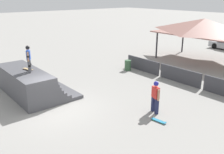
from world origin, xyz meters
TOP-DOWN VIEW (x-y plane):
  - ground_plane at (0.00, 0.00)m, footprint 160.00×160.00m
  - quarter_pipe_ramp at (-2.91, -0.21)m, footprint 5.18×3.41m
  - skater_on_deck at (-2.35, -0.33)m, footprint 0.66×0.43m
  - skateboard_on_deck at (-2.79, -0.27)m, footprint 0.83×0.40m
  - bystander_walking at (3.70, 3.90)m, footprint 0.69×0.36m
  - skateboard_on_ground at (4.56, 3.27)m, footprint 0.82×0.30m
  - barrier_fence at (1.61, 8.92)m, footprint 10.64×0.12m
  - pavilion_shelter at (-0.73, 15.36)m, footprint 8.45×5.01m
  - trash_bin at (-2.95, 8.12)m, footprint 0.52×0.52m

SIDE VIEW (x-z plane):
  - ground_plane at x=0.00m, z-range 0.00..0.00m
  - skateboard_on_ground at x=4.56m, z-range 0.01..0.10m
  - trash_bin at x=-2.95m, z-range 0.00..0.85m
  - barrier_fence at x=1.61m, z-range 0.00..1.05m
  - quarter_pipe_ramp at x=-2.91m, z-range -0.10..1.55m
  - bystander_walking at x=3.70m, z-range 0.15..1.91m
  - skateboard_on_deck at x=-2.79m, z-range 1.66..1.75m
  - skater_on_deck at x=-2.35m, z-range 1.76..3.34m
  - pavilion_shelter at x=-0.73m, z-range 1.26..5.21m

